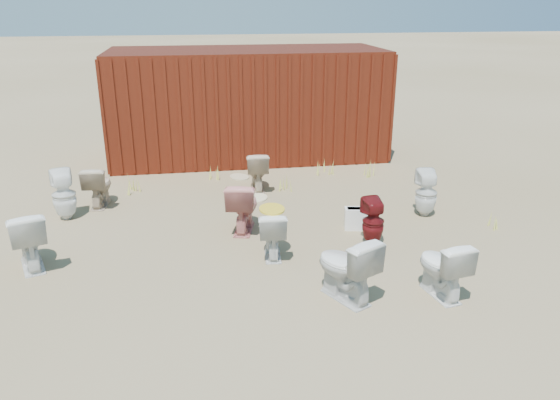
{
  "coord_description": "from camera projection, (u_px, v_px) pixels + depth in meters",
  "views": [
    {
      "loc": [
        -1.25,
        -7.11,
        3.45
      ],
      "look_at": [
        0.0,
        0.6,
        0.55
      ],
      "focal_mm": 35.0,
      "sensor_mm": 36.0,
      "label": 1
    }
  ],
  "objects": [
    {
      "name": "loose_lid_near",
      "position": [
        257.0,
        198.0,
        9.98
      ],
      "size": [
        0.53,
        0.6,
        0.02
      ],
      "primitive_type": "ellipsoid",
      "rotation": [
        0.0,
        0.0,
        -0.36
      ],
      "color": "beige",
      "rests_on": "ground"
    },
    {
      "name": "weed_clump_e",
      "position": [
        325.0,
        167.0,
        11.37
      ],
      "size": [
        0.34,
        0.34,
        0.29
      ],
      "primitive_type": "cone",
      "color": "#BEBE4C",
      "rests_on": "ground"
    },
    {
      "name": "toilet_back_beige_left",
      "position": [
        98.0,
        186.0,
        9.53
      ],
      "size": [
        0.49,
        0.76,
        0.73
      ],
      "primitive_type": "imported",
      "rotation": [
        0.0,
        0.0,
        3.02
      ],
      "color": "#C2AB8E",
      "rests_on": "ground"
    },
    {
      "name": "toilet_front_maroon",
      "position": [
        373.0,
        221.0,
        8.03
      ],
      "size": [
        0.36,
        0.36,
        0.72
      ],
      "primitive_type": "imported",
      "rotation": [
        0.0,
        0.0,
        3.26
      ],
      "color": "#5E1012",
      "rests_on": "ground"
    },
    {
      "name": "toilet_back_e",
      "position": [
        426.0,
        193.0,
        9.08
      ],
      "size": [
        0.4,
        0.41,
        0.79
      ],
      "primitive_type": "imported",
      "rotation": [
        0.0,
        0.0,
        3.02
      ],
      "color": "white",
      "rests_on": "ground"
    },
    {
      "name": "weed_clump_f",
      "position": [
        493.0,
        220.0,
        8.7
      ],
      "size": [
        0.28,
        0.28,
        0.23
      ],
      "primitive_type": "cone",
      "color": "#BEBE4C",
      "rests_on": "ground"
    },
    {
      "name": "toilet_back_beige_right",
      "position": [
        257.0,
        171.0,
        10.33
      ],
      "size": [
        0.45,
        0.75,
        0.75
      ],
      "primitive_type": "imported",
      "rotation": [
        0.0,
        0.0,
        3.1
      ],
      "color": "#C5AC90",
      "rests_on": "ground"
    },
    {
      "name": "toilet_front_e",
      "position": [
        442.0,
        267.0,
        6.62
      ],
      "size": [
        0.54,
        0.8,
        0.76
      ],
      "primitive_type": "imported",
      "rotation": [
        0.0,
        0.0,
        3.31
      ],
      "color": "white",
      "rests_on": "ground"
    },
    {
      "name": "loose_tank",
      "position": [
        360.0,
        219.0,
        8.62
      ],
      "size": [
        0.53,
        0.28,
        0.35
      ],
      "primitive_type": "cube",
      "rotation": [
        0.0,
        0.0,
        -0.17
      ],
      "color": "white",
      "rests_on": "ground"
    },
    {
      "name": "toilet_front_c",
      "position": [
        346.0,
        267.0,
        6.53
      ],
      "size": [
        0.8,
        0.95,
        0.84
      ],
      "primitive_type": "imported",
      "rotation": [
        0.0,
        0.0,
        3.62
      ],
      "color": "silver",
      "rests_on": "ground"
    },
    {
      "name": "yellow_lid",
      "position": [
        272.0,
        209.0,
        7.53
      ],
      "size": [
        0.35,
        0.44,
        0.02
      ],
      "primitive_type": "ellipsoid",
      "color": "gold",
      "rests_on": "toilet_back_yellowlid"
    },
    {
      "name": "toilet_front_pink",
      "position": [
        243.0,
        206.0,
        8.5
      ],
      "size": [
        0.63,
        0.88,
        0.81
      ],
      "primitive_type": "imported",
      "rotation": [
        0.0,
        0.0,
        2.9
      ],
      "color": "tan",
      "rests_on": "ground"
    },
    {
      "name": "ground",
      "position": [
        287.0,
        249.0,
        7.97
      ],
      "size": [
        100.0,
        100.0,
        0.0
      ],
      "primitive_type": "plane",
      "color": "brown",
      "rests_on": "ground"
    },
    {
      "name": "loose_lid_far",
      "position": [
        239.0,
        177.0,
        11.15
      ],
      "size": [
        0.52,
        0.57,
        0.02
      ],
      "primitive_type": "ellipsoid",
      "rotation": [
        0.0,
        0.0,
        0.41
      ],
      "color": "#BCB088",
      "rests_on": "ground"
    },
    {
      "name": "weed_clump_a",
      "position": [
        138.0,
        184.0,
        10.29
      ],
      "size": [
        0.36,
        0.36,
        0.29
      ],
      "primitive_type": "cone",
      "color": "#BEBE4C",
      "rests_on": "ground"
    },
    {
      "name": "toilet_front_a",
      "position": [
        28.0,
        239.0,
        7.31
      ],
      "size": [
        0.71,
        0.92,
        0.83
      ],
      "primitive_type": "imported",
      "rotation": [
        0.0,
        0.0,
        3.49
      ],
      "color": "white",
      "rests_on": "ground"
    },
    {
      "name": "weed_clump_c",
      "position": [
        369.0,
        170.0,
        11.09
      ],
      "size": [
        0.36,
        0.36,
        0.32
      ],
      "primitive_type": "cone",
      "color": "#BEBE4C",
      "rests_on": "ground"
    },
    {
      "name": "weed_clump_b",
      "position": [
        285.0,
        183.0,
        10.41
      ],
      "size": [
        0.32,
        0.32,
        0.28
      ],
      "primitive_type": "cone",
      "color": "#BEBE4C",
      "rests_on": "ground"
    },
    {
      "name": "shipping_container",
      "position": [
        248.0,
        104.0,
        12.36
      ],
      "size": [
        6.0,
        2.4,
        2.4
      ],
      "primitive_type": "cube",
      "color": "#49150C",
      "rests_on": "ground"
    },
    {
      "name": "toilet_back_yellowlid",
      "position": [
        272.0,
        233.0,
        7.65
      ],
      "size": [
        0.45,
        0.72,
        0.7
      ],
      "primitive_type": "imported",
      "rotation": [
        0.0,
        0.0,
        3.05
      ],
      "color": "white",
      "rests_on": "ground"
    },
    {
      "name": "weed_clump_d",
      "position": [
        215.0,
        173.0,
        11.04
      ],
      "size": [
        0.3,
        0.3,
        0.24
      ],
      "primitive_type": "cone",
      "color": "#BEBE4C",
      "rests_on": "ground"
    },
    {
      "name": "toilet_back_a",
      "position": [
        64.0,
        195.0,
        8.93
      ],
      "size": [
        0.47,
        0.48,
        0.84
      ],
      "primitive_type": "imported",
      "rotation": [
        0.0,
        0.0,
        3.44
      ],
      "color": "white",
      "rests_on": "ground"
    }
  ]
}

